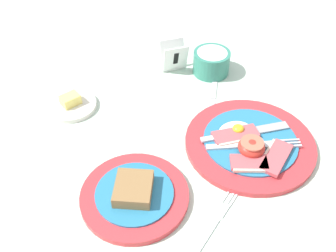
{
  "coord_description": "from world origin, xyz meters",
  "views": [
    {
      "loc": [
        -0.3,
        -0.41,
        0.57
      ],
      "look_at": [
        -0.03,
        0.11,
        0.02
      ],
      "focal_mm": 42.0,
      "sensor_mm": 36.0,
      "label": 1
    }
  ],
  "objects_px": {
    "breakfast_plate": "(249,143)",
    "bread_plate": "(134,194)",
    "teaspoon_by_saucer": "(212,104)",
    "butter_dish": "(71,104)",
    "sugar_cup": "(211,62)",
    "fork_on_cloth": "(212,226)",
    "number_card": "(174,57)"
  },
  "relations": [
    {
      "from": "sugar_cup",
      "to": "butter_dish",
      "type": "height_order",
      "value": "sugar_cup"
    },
    {
      "from": "sugar_cup",
      "to": "fork_on_cloth",
      "type": "distance_m",
      "value": 0.44
    },
    {
      "from": "breakfast_plate",
      "to": "sugar_cup",
      "type": "distance_m",
      "value": 0.26
    },
    {
      "from": "breakfast_plate",
      "to": "teaspoon_by_saucer",
      "type": "distance_m",
      "value": 0.14
    },
    {
      "from": "number_card",
      "to": "fork_on_cloth",
      "type": "xyz_separation_m",
      "value": [
        -0.16,
        -0.42,
        -0.04
      ]
    },
    {
      "from": "breakfast_plate",
      "to": "fork_on_cloth",
      "type": "relative_size",
      "value": 1.53
    },
    {
      "from": "fork_on_cloth",
      "to": "teaspoon_by_saucer",
      "type": "bearing_deg",
      "value": 27.92
    },
    {
      "from": "teaspoon_by_saucer",
      "to": "butter_dish",
      "type": "bearing_deg",
      "value": -80.36
    },
    {
      "from": "breakfast_plate",
      "to": "bread_plate",
      "type": "height_order",
      "value": "breakfast_plate"
    },
    {
      "from": "number_card",
      "to": "breakfast_plate",
      "type": "bearing_deg",
      "value": -78.61
    },
    {
      "from": "bread_plate",
      "to": "fork_on_cloth",
      "type": "relative_size",
      "value": 1.14
    },
    {
      "from": "sugar_cup",
      "to": "fork_on_cloth",
      "type": "xyz_separation_m",
      "value": [
        -0.23,
        -0.37,
        -0.03
      ]
    },
    {
      "from": "breakfast_plate",
      "to": "butter_dish",
      "type": "height_order",
      "value": "breakfast_plate"
    },
    {
      "from": "breakfast_plate",
      "to": "sugar_cup",
      "type": "relative_size",
      "value": 2.93
    },
    {
      "from": "breakfast_plate",
      "to": "number_card",
      "type": "relative_size",
      "value": 3.52
    },
    {
      "from": "bread_plate",
      "to": "number_card",
      "type": "relative_size",
      "value": 2.61
    },
    {
      "from": "bread_plate",
      "to": "teaspoon_by_saucer",
      "type": "xyz_separation_m",
      "value": [
        0.26,
        0.15,
        -0.01
      ]
    },
    {
      "from": "sugar_cup",
      "to": "bread_plate",
      "type": "bearing_deg",
      "value": -141.13
    },
    {
      "from": "number_card",
      "to": "teaspoon_by_saucer",
      "type": "bearing_deg",
      "value": -76.59
    },
    {
      "from": "breakfast_plate",
      "to": "bread_plate",
      "type": "bearing_deg",
      "value": -178.18
    },
    {
      "from": "fork_on_cloth",
      "to": "breakfast_plate",
      "type": "bearing_deg",
      "value": 6.79
    },
    {
      "from": "number_card",
      "to": "sugar_cup",
      "type": "bearing_deg",
      "value": -24.45
    },
    {
      "from": "breakfast_plate",
      "to": "number_card",
      "type": "distance_m",
      "value": 0.3
    },
    {
      "from": "breakfast_plate",
      "to": "fork_on_cloth",
      "type": "height_order",
      "value": "breakfast_plate"
    },
    {
      "from": "breakfast_plate",
      "to": "bread_plate",
      "type": "relative_size",
      "value": 1.35
    },
    {
      "from": "bread_plate",
      "to": "butter_dish",
      "type": "relative_size",
      "value": 1.74
    },
    {
      "from": "butter_dish",
      "to": "fork_on_cloth",
      "type": "height_order",
      "value": "butter_dish"
    },
    {
      "from": "butter_dish",
      "to": "number_card",
      "type": "xyz_separation_m",
      "value": [
        0.27,
        0.02,
        0.03
      ]
    },
    {
      "from": "sugar_cup",
      "to": "number_card",
      "type": "height_order",
      "value": "number_card"
    },
    {
      "from": "breakfast_plate",
      "to": "fork_on_cloth",
      "type": "distance_m",
      "value": 0.2
    },
    {
      "from": "bread_plate",
      "to": "number_card",
      "type": "height_order",
      "value": "number_card"
    },
    {
      "from": "teaspoon_by_saucer",
      "to": "fork_on_cloth",
      "type": "xyz_separation_m",
      "value": [
        -0.17,
        -0.26,
        -0.0
      ]
    }
  ]
}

